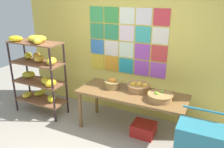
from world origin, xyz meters
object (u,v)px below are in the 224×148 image
(banana_shelf_unit, at_px, (38,68))
(produce_crate_under_table, at_px, (144,129))
(display_table, at_px, (132,97))
(fruit_basket_right, at_px, (160,97))
(fruit_basket_back_right, at_px, (139,87))
(fruit_basket_back_left, at_px, (113,84))
(shopping_cart, at_px, (199,140))

(banana_shelf_unit, bearing_deg, produce_crate_under_table, 3.66)
(display_table, height_order, fruit_basket_right, fruit_basket_right)
(display_table, relative_size, fruit_basket_back_right, 4.60)
(display_table, distance_m, fruit_basket_back_left, 0.41)
(banana_shelf_unit, xyz_separation_m, display_table, (1.83, 0.17, -0.28))
(banana_shelf_unit, height_order, fruit_basket_right, banana_shelf_unit)
(fruit_basket_back_right, bearing_deg, display_table, -114.57)
(fruit_basket_back_right, height_order, produce_crate_under_table, fruit_basket_back_right)
(fruit_basket_back_left, xyz_separation_m, fruit_basket_right, (0.86, -0.12, -0.02))
(fruit_basket_right, bearing_deg, banana_shelf_unit, -177.40)
(fruit_basket_right, xyz_separation_m, produce_crate_under_table, (-0.24, 0.03, -0.66))
(banana_shelf_unit, distance_m, produce_crate_under_table, 2.23)
(banana_shelf_unit, xyz_separation_m, shopping_cart, (2.95, -0.39, -0.41))
(fruit_basket_back_right, bearing_deg, produce_crate_under_table, -44.51)
(fruit_basket_back_left, distance_m, produce_crate_under_table, 0.92)
(display_table, relative_size, fruit_basket_back_left, 6.34)
(display_table, distance_m, shopping_cart, 1.26)
(produce_crate_under_table, bearing_deg, banana_shelf_unit, -176.34)
(display_table, distance_m, fruit_basket_back_right, 0.21)
(fruit_basket_back_left, relative_size, shopping_cart, 0.34)
(fruit_basket_back_right, xyz_separation_m, shopping_cart, (1.06, -0.69, -0.27))
(fruit_basket_back_left, height_order, fruit_basket_right, fruit_basket_back_left)
(banana_shelf_unit, distance_m, display_table, 1.86)
(banana_shelf_unit, height_order, shopping_cart, banana_shelf_unit)
(banana_shelf_unit, bearing_deg, fruit_basket_back_right, 9.21)
(produce_crate_under_table, bearing_deg, fruit_basket_right, -6.74)
(display_table, height_order, fruit_basket_back_right, fruit_basket_back_right)
(fruit_basket_back_right, bearing_deg, fruit_basket_back_left, -169.49)
(fruit_basket_right, bearing_deg, produce_crate_under_table, 173.26)
(banana_shelf_unit, distance_m, fruit_basket_back_right, 1.92)
(display_table, xyz_separation_m, shopping_cart, (1.12, -0.55, -0.13))
(fruit_basket_back_left, xyz_separation_m, produce_crate_under_table, (0.62, -0.09, -0.68))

